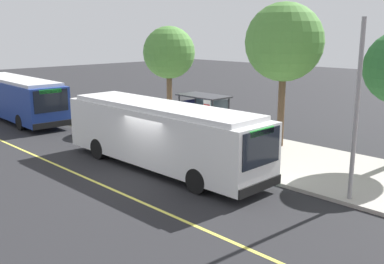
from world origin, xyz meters
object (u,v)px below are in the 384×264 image
at_px(waiting_bench, 204,130).
at_px(route_sign_post, 207,120).
at_px(transit_bus_main, 161,133).
at_px(transit_bus_second, 17,97).
at_px(pedestrian_commuter, 162,119).

distance_m(waiting_bench, route_sign_post, 4.08).
bearing_deg(route_sign_post, transit_bus_main, -102.08).
bearing_deg(transit_bus_second, pedestrian_commuter, 18.99).
relative_size(transit_bus_second, pedestrian_commuter, 6.72).
bearing_deg(transit_bus_second, route_sign_post, 8.21).
bearing_deg(transit_bus_second, transit_bus_main, -0.33).
bearing_deg(pedestrian_commuter, waiting_bench, 27.22).
distance_m(transit_bus_main, pedestrian_commuter, 6.04).
relative_size(transit_bus_main, waiting_bench, 6.97).
xyz_separation_m(transit_bus_main, route_sign_post, (0.52, 2.42, 0.34)).
xyz_separation_m(transit_bus_second, waiting_bench, (13.40, 5.01, -0.98)).
distance_m(transit_bus_second, waiting_bench, 14.34).
relative_size(waiting_bench, route_sign_post, 0.57).
bearing_deg(pedestrian_commuter, route_sign_post, -16.18).
height_order(transit_bus_main, route_sign_post, same).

